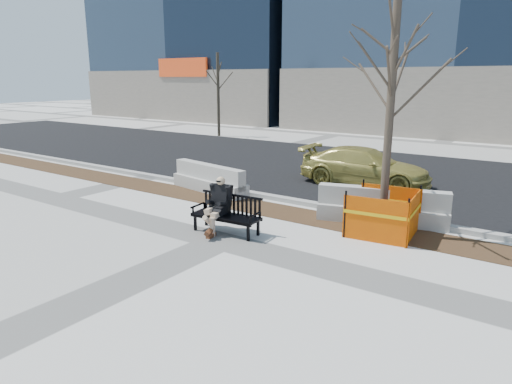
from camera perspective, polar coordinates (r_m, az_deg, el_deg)
ground at (r=9.90m, az=-4.42°, el=-6.08°), size 120.00×120.00×0.00m
mulch_strip at (r=11.91m, az=3.54°, el=-2.54°), size 40.00×1.20×0.02m
asphalt_street at (r=17.36m, az=14.34°, el=2.31°), size 60.00×10.40×0.01m
curb at (r=12.69m, az=5.80°, el=-1.30°), size 60.00×0.25×0.12m
bench at (r=10.39m, az=-3.72°, el=-5.09°), size 1.67×0.72×0.87m
seated_man at (r=10.54m, az=-4.57°, el=-4.82°), size 0.61×0.94×1.26m
tree_fence at (r=10.70m, az=15.36°, el=-5.00°), size 2.31×2.31×5.25m
sedan at (r=15.37m, az=13.28°, el=0.88°), size 4.28×1.99×1.21m
jersey_barrier_left at (r=14.17m, az=-5.80°, el=0.09°), size 3.00×1.10×0.84m
jersey_barrier_right at (r=11.46m, az=15.30°, el=-3.73°), size 3.09×1.44×0.87m
far_tree_left at (r=27.94m, az=-4.63°, el=6.99°), size 2.29×2.29×5.23m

